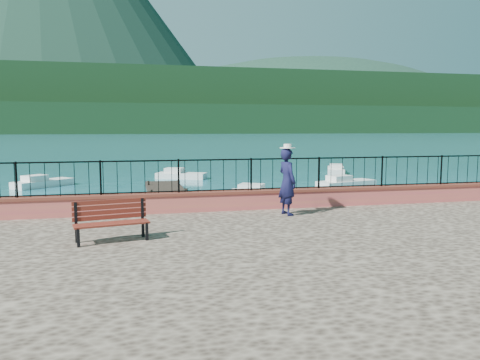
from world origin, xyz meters
name	(u,v)px	position (x,y,z in m)	size (l,w,h in m)	color
ground	(303,286)	(0.00, 0.00, 0.00)	(2000.00, 2000.00, 0.00)	#19596B
parapet	(261,199)	(0.00, 3.70, 1.49)	(28.00, 0.46, 0.58)	#B85D42
railing	(261,175)	(0.00, 3.70, 2.25)	(27.00, 0.05, 0.95)	black
dock	(172,203)	(-2.00, 12.00, 0.15)	(2.00, 16.00, 0.30)	#2D231C
far_forest	(136,119)	(0.00, 300.00, 9.00)	(900.00, 60.00, 18.00)	black
foothills	(135,104)	(0.00, 360.00, 22.00)	(900.00, 120.00, 44.00)	black
companion_hill	(308,131)	(220.00, 560.00, 0.00)	(448.00, 384.00, 180.00)	#142D23
park_bench	(112,229)	(-4.30, 0.43, 1.47)	(1.67, 0.83, 0.89)	black
person	(287,182)	(0.46, 2.55, 2.15)	(0.69, 0.46, 1.90)	black
hat	(288,146)	(0.46, 2.55, 3.16)	(0.44, 0.44, 0.12)	silver
boat_0	(72,218)	(-5.99, 7.67, 0.40)	(3.77, 1.30, 0.80)	silver
boat_1	(261,192)	(2.66, 13.05, 0.40)	(3.49, 1.30, 0.80)	silver
boat_2	(346,181)	(9.11, 16.51, 0.40)	(3.86, 1.30, 0.80)	silver
boat_3	(43,180)	(-9.25, 21.09, 0.40)	(3.71, 1.30, 0.80)	silver
boat_4	(181,173)	(-0.32, 23.86, 0.40)	(3.56, 1.30, 0.80)	silver
boat_5	(336,168)	(12.41, 25.22, 0.40)	(4.17, 1.30, 0.80)	silver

